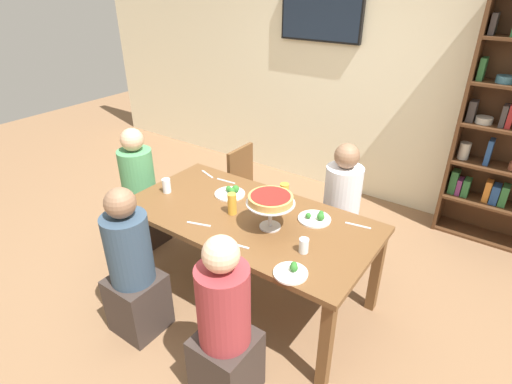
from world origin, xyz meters
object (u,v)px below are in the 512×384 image
Objects in this scene: water_glass_clear_far at (304,246)px; salad_plate_near_diner at (315,218)px; diner_head_west at (141,197)px; salad_plate_far_diner at (291,272)px; cutlery_knife_far at (358,225)px; chair_far_left at (250,188)px; cutlery_fork_near at (237,245)px; salad_plate_spare at (231,192)px; cutlery_knife_near at (207,174)px; beer_glass_amber_short at (232,204)px; water_glass_clear_near at (167,186)px; dining_table at (248,224)px; diner_near_right at (225,333)px; cutlery_spare_fork at (226,181)px; diner_near_left at (133,274)px; television at (321,15)px; beer_glass_amber_tall at (284,194)px; diner_far_right at (340,217)px; cutlery_fork_far at (199,224)px; deep_dish_pizza_stand at (271,201)px.

salad_plate_near_diner is at bearing 107.16° from water_glass_clear_far.
salad_plate_far_diner is (1.84, -0.39, 0.26)m from diner_head_west.
water_glass_clear_far reaches higher than cutlery_knife_far.
chair_far_left reaches higher than cutlery_fork_near.
salad_plate_near_diner is 1.15× the size of salad_plate_far_diner.
cutlery_knife_far is at bearing 71.60° from chair_far_left.
cutlery_fork_near is (0.46, -0.52, -0.02)m from salad_plate_spare.
salad_plate_far_diner is at bearing 169.51° from cutlery_knife_near.
salad_plate_near_diner is 0.63m from cutlery_fork_near.
diner_head_west reaches higher than beer_glass_amber_short.
water_glass_clear_near reaches higher than water_glass_clear_far.
cutlery_knife_near is (-0.70, 0.34, 0.08)m from dining_table.
water_glass_clear_near is at bearing 102.51° from cutlery_knife_near.
salad_plate_near_diner is at bearing 7.30° from diner_head_west.
dining_table is at bearing 172.52° from cutlery_knife_near.
dining_table is 7.68× the size of salad_plate_spare.
diner_near_right reaches higher than salad_plate_far_diner.
diner_near_left is at bearing 87.48° from cutlery_spare_fork.
diner_head_west is 0.86m from cutlery_spare_fork.
television is 0.81× the size of diner_head_west.
cutlery_knife_far is at bearing 3.06° from beer_glass_amber_tall.
cutlery_knife_near is at bearing -93.64° from television.
diner_far_right reaches higher than cutlery_knife_far.
television is 2.77m from water_glass_clear_far.
water_glass_clear_far is at bearing -9.36° from beer_glass_amber_short.
cutlery_knife_near is at bearing 83.77° from water_glass_clear_near.
cutlery_fork_near and cutlery_fork_far have the same top height.
cutlery_spare_fork is at bearing 95.39° from cutlery_fork_far.
beer_glass_amber_tall is 1.04× the size of beer_glass_amber_short.
water_glass_clear_far is 0.52m from cutlery_knife_far.
salad_plate_spare is 1.45× the size of beer_glass_amber_tall.
chair_far_left is 1.44m from water_glass_clear_far.
diner_near_right is at bearing -25.81° from diner_head_west.
salad_plate_far_diner is (0.60, -0.38, 0.09)m from dining_table.
dining_table is 7.88× the size of salad_plate_near_diner.
chair_far_left is 0.49m from cutlery_spare_fork.
salad_plate_spare is at bearing -81.53° from television.
salad_plate_spare is 0.69m from cutlery_fork_near.
television is 2.49m from deep_dish_pizza_stand.
beer_glass_amber_short is at bearing -124.01° from beer_glass_amber_tall.
salad_plate_far_diner is at bearing -15.11° from cutlery_fork_near.
beer_glass_amber_tall is at bearing 166.70° from salad_plate_near_diner.
deep_dish_pizza_stand reaches higher than chair_far_left.
diner_far_right is 6.39× the size of cutlery_knife_near.
chair_far_left reaches higher than cutlery_spare_fork.
cutlery_spare_fork is at bearing 38.43° from diner_near_right.
diner_near_left is at bearing -114.79° from beer_glass_amber_short.
cutlery_fork_far is at bearing 24.28° from cutlery_knife_far.
diner_near_left is 9.91× the size of water_glass_clear_near.
television is 3.82× the size of salad_plate_spare.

